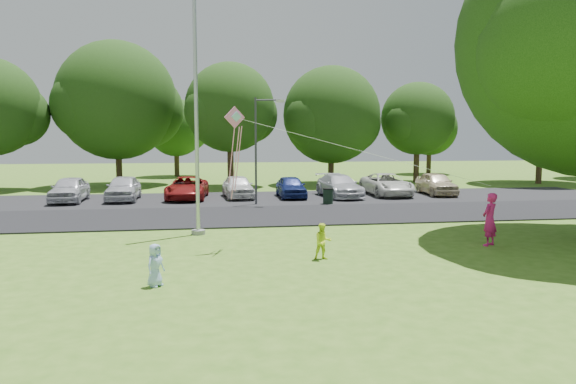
{
  "coord_description": "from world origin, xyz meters",
  "views": [
    {
      "loc": [
        -3.07,
        -13.63,
        3.48
      ],
      "look_at": [
        -0.36,
        4.0,
        1.6
      ],
      "focal_mm": 32.0,
      "sensor_mm": 36.0,
      "label": 1
    }
  ],
  "objects": [
    {
      "name": "woman",
      "position": [
        5.86,
        1.57,
        0.86
      ],
      "size": [
        0.75,
        0.69,
        1.72
      ],
      "primitive_type": "imported",
      "rotation": [
        0.0,
        0.0,
        3.73
      ],
      "color": "#CB1B6E",
      "rests_on": "ground"
    },
    {
      "name": "tree_row",
      "position": [
        1.59,
        24.23,
        5.71
      ],
      "size": [
        64.35,
        11.94,
        10.88
      ],
      "color": "#332316",
      "rests_on": "ground"
    },
    {
      "name": "kite",
      "position": [
        -2.08,
        2.25,
        3.66
      ],
      "size": [
        8.47,
        0.99,
        2.89
      ],
      "rotation": [
        0.0,
        0.0,
        0.33
      ],
      "color": "pink",
      "rests_on": "ground"
    },
    {
      "name": "ground",
      "position": [
        0.0,
        0.0,
        0.0
      ],
      "size": [
        120.0,
        120.0,
        0.0
      ],
      "primitive_type": "plane",
      "color": "#416E1D",
      "rests_on": "ground"
    },
    {
      "name": "horizon_trees",
      "position": [
        4.06,
        33.88,
        4.3
      ],
      "size": [
        77.46,
        7.2,
        7.02
      ],
      "color": "#332316",
      "rests_on": "ground"
    },
    {
      "name": "flagpole",
      "position": [
        -3.5,
        5.0,
        4.17
      ],
      "size": [
        0.5,
        0.5,
        10.0
      ],
      "color": "#B7BABF",
      "rests_on": "ground"
    },
    {
      "name": "parked_cars",
      "position": [
        0.27,
        15.54,
        0.72
      ],
      "size": [
        22.88,
        5.18,
        1.38
      ],
      "color": "silver",
      "rests_on": "ground"
    },
    {
      "name": "child_yellow",
      "position": [
        0.12,
        0.53,
        0.53
      ],
      "size": [
        0.53,
        0.42,
        1.05
      ],
      "primitive_type": "imported",
      "rotation": [
        0.0,
        0.0,
        0.05
      ],
      "color": "#E2FF28",
      "rests_on": "ground"
    },
    {
      "name": "street_lamp",
      "position": [
        -0.49,
        12.66,
        3.33
      ],
      "size": [
        1.51,
        0.64,
        5.54
      ],
      "rotation": [
        0.0,
        0.0,
        -0.33
      ],
      "color": "#3F3F44",
      "rests_on": "ground"
    },
    {
      "name": "child_blue",
      "position": [
        -4.36,
        -1.5,
        0.51
      ],
      "size": [
        0.56,
        0.59,
        1.02
      ],
      "primitive_type": "imported",
      "rotation": [
        0.0,
        0.0,
        0.91
      ],
      "color": "#9EC1F3",
      "rests_on": "ground"
    },
    {
      "name": "parking_strip",
      "position": [
        0.0,
        15.5,
        0.03
      ],
      "size": [
        42.0,
        7.0,
        0.06
      ],
      "primitive_type": "cube",
      "color": "black",
      "rests_on": "ground"
    },
    {
      "name": "park_road",
      "position": [
        0.0,
        9.0,
        0.03
      ],
      "size": [
        60.0,
        6.0,
        0.06
      ],
      "primitive_type": "cube",
      "color": "black",
      "rests_on": "ground"
    },
    {
      "name": "trash_can",
      "position": [
        3.03,
        12.34,
        0.44
      ],
      "size": [
        0.55,
        0.55,
        0.87
      ],
      "rotation": [
        0.0,
        0.0,
        0.12
      ],
      "color": "black",
      "rests_on": "ground"
    }
  ]
}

